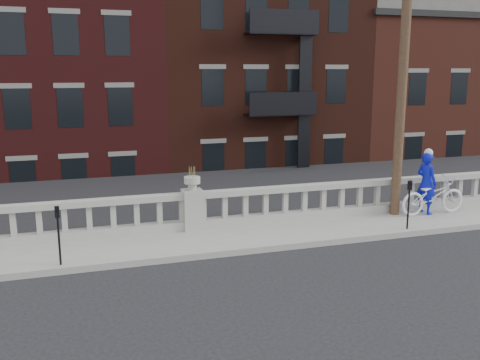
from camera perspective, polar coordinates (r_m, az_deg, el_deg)
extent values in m
plane|color=black|center=(11.33, -0.49, -11.50)|extent=(120.00, 120.00, 0.00)
cube|color=gray|center=(14.02, -4.16, -6.59)|extent=(32.00, 2.20, 0.15)
cube|color=gray|center=(14.84, -5.04, -4.76)|extent=(28.00, 0.34, 0.25)
cube|color=gray|center=(14.63, -5.10, -1.65)|extent=(28.00, 0.34, 0.16)
cube|color=gray|center=(14.73, -5.07, -3.17)|extent=(0.55, 0.55, 1.10)
cylinder|color=gray|center=(14.58, -5.12, -0.70)|extent=(0.24, 0.24, 0.20)
cylinder|color=gray|center=(14.54, -5.13, -0.01)|extent=(0.44, 0.44, 0.18)
cube|color=#605E59|center=(16.13, -5.15, -13.66)|extent=(36.00, 0.50, 5.15)
cube|color=black|center=(37.32, -12.42, -3.70)|extent=(80.00, 44.00, 0.50)
cube|color=#595651|center=(19.89, -13.55, -10.71)|extent=(16.00, 7.00, 4.00)
cube|color=#595651|center=(49.70, 12.79, 10.85)|extent=(14.00, 14.00, 18.00)
cube|color=#421313|center=(30.02, -19.56, 6.29)|extent=(10.00, 14.00, 14.00)
cube|color=#37160F|center=(31.30, -0.86, 8.53)|extent=(10.00, 14.00, 15.50)
cube|color=#5A261B|center=(35.64, 14.80, 5.71)|extent=(10.00, 14.00, 12.00)
cube|color=black|center=(35.58, 15.33, 15.60)|extent=(10.30, 14.30, 0.30)
cylinder|color=#422D1E|center=(16.45, 17.14, 13.57)|extent=(0.28, 0.28, 10.00)
cylinder|color=black|center=(12.68, -18.73, -6.22)|extent=(0.05, 0.05, 1.10)
cube|color=black|center=(12.49, -18.93, -3.25)|extent=(0.10, 0.08, 0.26)
cube|color=black|center=(12.44, -18.95, -3.12)|extent=(0.06, 0.01, 0.08)
cylinder|color=black|center=(15.39, 17.51, -3.03)|extent=(0.05, 0.05, 1.10)
cube|color=black|center=(15.24, 17.66, -0.55)|extent=(0.10, 0.08, 0.26)
cube|color=black|center=(15.19, 17.77, -0.44)|extent=(0.06, 0.01, 0.08)
imported|color=white|center=(17.22, 19.88, -1.59)|extent=(2.18, 0.79, 1.14)
imported|color=#0C14B9|center=(17.17, 19.26, -0.30)|extent=(0.61, 0.78, 1.89)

